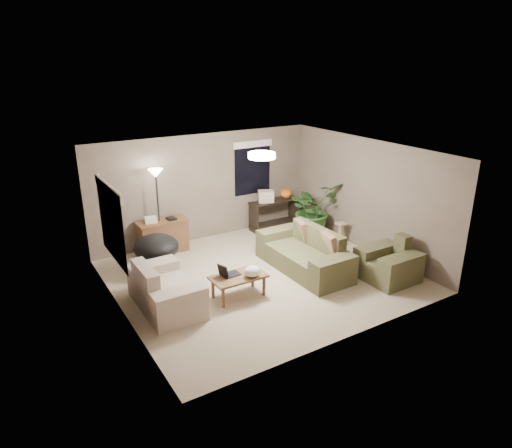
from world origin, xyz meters
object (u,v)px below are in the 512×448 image
desk (163,236)px  papasan_chair (157,251)px  main_sofa (305,256)px  cat_scratching_post (341,235)px  armchair (388,265)px  loveseat (164,292)px  houseplant (313,215)px  floor_lamp (156,183)px  coffee_table (238,279)px  console_table (274,212)px

desk → papasan_chair: 1.03m
main_sofa → cat_scratching_post: bearing=23.2°
main_sofa → papasan_chair: (-2.64, 1.44, 0.17)m
main_sofa → armchair: same height
loveseat → houseplant: houseplant is taller
houseplant → floor_lamp: bearing=165.5°
cat_scratching_post → houseplant: bearing=106.7°
desk → papasan_chair: (-0.47, -0.91, 0.09)m
floor_lamp → cat_scratching_post: (3.77, -1.68, -1.38)m
papasan_chair → floor_lamp: size_ratio=0.57×
main_sofa → floor_lamp: (-2.23, 2.34, 1.30)m
desk → cat_scratching_post: (3.71, -1.69, -0.16)m
coffee_table → houseplant: bearing=29.5°
loveseat → coffee_table: bearing=-15.3°
desk → cat_scratching_post: size_ratio=2.20×
loveseat → floor_lamp: bearing=71.0°
console_table → papasan_chair: size_ratio=1.19×
console_table → houseplant: 1.04m
papasan_chair → houseplant: 3.95m
cat_scratching_post → desk: bearing=155.4°
armchair → floor_lamp: (-3.35, 3.55, 1.30)m
papasan_chair → loveseat: bearing=-105.2°
main_sofa → desk: main_sofa is taller
papasan_chair → cat_scratching_post: bearing=-10.6°
main_sofa → console_table: main_sofa is taller
main_sofa → houseplant: size_ratio=1.63×
armchair → desk: size_ratio=0.91×
console_table → papasan_chair: papasan_chair is taller
main_sofa → armchair: 1.65m
floor_lamp → loveseat: bearing=-109.0°
main_sofa → desk: size_ratio=2.00×
papasan_chair → cat_scratching_post: (4.18, -0.78, -0.25)m
loveseat → cat_scratching_post: loveseat is taller
console_table → loveseat: bearing=-149.2°
main_sofa → loveseat: 3.02m
papasan_chair → floor_lamp: (0.41, 0.90, 1.13)m
armchair → coffee_table: (-2.86, 0.91, 0.06)m
floor_lamp → cat_scratching_post: floor_lamp is taller
coffee_table → desk: (-0.43, 2.65, 0.02)m
armchair → cat_scratching_post: (0.42, 1.86, -0.08)m
loveseat → floor_lamp: 2.75m
console_table → papasan_chair: (-3.41, -0.87, 0.03)m
armchair → main_sofa: bearing=133.1°
desk → houseplant: 3.60m
loveseat → houseplant: (4.33, 1.37, 0.23)m
coffee_table → desk: size_ratio=0.91×
loveseat → papasan_chair: bearing=74.8°
main_sofa → cat_scratching_post: (1.54, 0.66, -0.08)m
desk → cat_scratching_post: 4.08m
papasan_chair → floor_lamp: 1.50m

